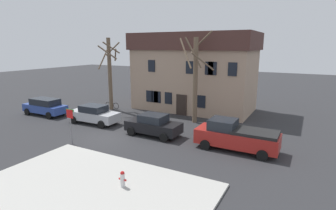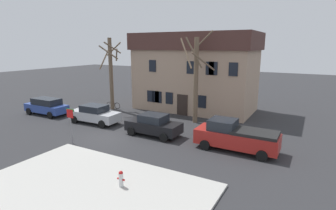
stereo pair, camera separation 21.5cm
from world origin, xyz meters
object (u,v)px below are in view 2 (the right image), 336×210
tree_bare_mid (196,77)px  car_silver_sedan (95,114)px  pickup_truck_red (236,136)px  building_main (195,71)px  fire_hydrant (121,178)px  street_sign_pole (71,119)px  tree_bare_near (111,71)px  car_black_sedan (153,125)px  bicycle_leaning (113,105)px  car_blue_wagon (46,106)px

tree_bare_mid → car_silver_sedan: bearing=-149.6°
car_silver_sedan → pickup_truck_red: pickup_truck_red is taller
building_main → tree_bare_mid: (2.21, -4.88, 0.02)m
fire_hydrant → street_sign_pole: bearing=155.7°
pickup_truck_red → fire_hydrant: 8.39m
tree_bare_mid → pickup_truck_red: 7.56m
tree_bare_near → car_black_sedan: (8.64, -5.26, -3.34)m
car_silver_sedan → street_sign_pole: bearing=-63.4°
street_sign_pole → pickup_truck_red: bearing=23.2°
building_main → pickup_truck_red: building_main is taller
building_main → bicycle_leaning: (-7.92, -4.24, -3.77)m
tree_bare_mid → fire_hydrant: 12.93m
building_main → car_silver_sedan: (-5.60, -9.46, -3.31)m
car_silver_sedan → tree_bare_mid: bearing=30.4°
tree_bare_near → fire_hydrant: tree_bare_near is taller
fire_hydrant → bicycle_leaning: bearing=131.8°
building_main → tree_bare_near: building_main is taller
tree_bare_near → tree_bare_mid: size_ratio=0.94×
car_black_sedan → street_sign_pole: size_ratio=1.70×
tree_bare_mid → fire_hydrant: bearing=-83.3°
car_black_sedan → bicycle_leaning: 10.33m
tree_bare_near → car_blue_wagon: 7.39m
car_blue_wagon → building_main: bearing=38.7°
building_main → car_blue_wagon: size_ratio=2.72×
car_silver_sedan → car_black_sedan: (6.41, -0.26, 0.01)m
tree_bare_mid → pickup_truck_red: (4.97, -4.72, -3.20)m
tree_bare_near → car_blue_wagon: bearing=-128.9°
car_silver_sedan → pickup_truck_red: bearing=-0.6°
tree_bare_near → bicycle_leaning: tree_bare_near is taller
tree_bare_near → pickup_truck_red: bearing=-18.9°
bicycle_leaning → pickup_truck_red: bearing=-19.6°
tree_bare_mid → car_blue_wagon: bearing=-161.6°
car_black_sedan → bicycle_leaning: bearing=147.9°
fire_hydrant → bicycle_leaning: (-11.59, 12.97, -0.17)m
car_blue_wagon → pickup_truck_red: pickup_truck_red is taller
car_blue_wagon → car_silver_sedan: 6.39m
car_silver_sedan → bicycle_leaning: car_silver_sedan is taller
tree_bare_near → street_sign_pole: (4.54, -9.61, -2.39)m
car_blue_wagon → fire_hydrant: 17.40m
car_blue_wagon → car_silver_sedan: car_blue_wagon is taller
tree_bare_mid → pickup_truck_red: bearing=-43.6°
tree_bare_mid → car_silver_sedan: 9.64m
pickup_truck_red → fire_hydrant: pickup_truck_red is taller
car_blue_wagon → street_sign_pole: bearing=-27.2°
car_silver_sedan → fire_hydrant: bearing=-39.9°
tree_bare_mid → pickup_truck_red: size_ratio=1.51×
building_main → pickup_truck_red: bearing=-53.2°
pickup_truck_red → street_sign_pole: bearing=-156.8°
tree_bare_near → car_silver_sedan: tree_bare_near is taller
car_black_sedan → pickup_truck_red: (6.36, 0.12, 0.12)m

